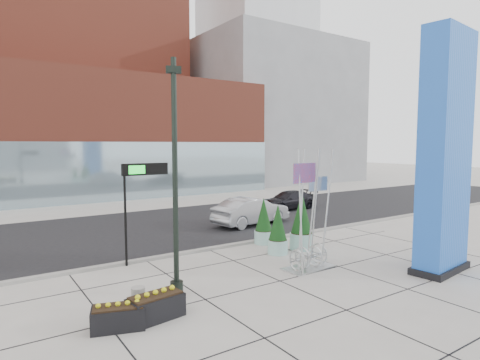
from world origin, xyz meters
TOP-DOWN VIEW (x-y plane):
  - ground at (0.00, 0.00)m, footprint 160.00×160.00m
  - street_asphalt at (0.00, 10.00)m, footprint 80.00×12.00m
  - curb_edge at (0.00, 4.00)m, footprint 80.00×0.30m
  - tower_podium at (1.00, 27.00)m, footprint 34.00×10.00m
  - tower_glass_front at (1.00, 22.20)m, footprint 34.00×0.60m
  - building_grey_parking at (26.00, 32.00)m, footprint 20.00×18.00m
  - building_pale_office at (36.00, 48.00)m, footprint 16.00×16.00m
  - blue_pylon at (6.75, -3.54)m, footprint 2.81×1.50m
  - lamp_post at (-2.59, -0.19)m, footprint 0.51×0.41m
  - public_art_sculpture at (2.87, -0.49)m, footprint 2.08×1.09m
  - concrete_bollard at (-4.08, -0.83)m, footprint 0.39×0.39m
  - overhead_street_sign at (-2.19, 3.80)m, footprint 1.91×0.24m
  - round_planter_east at (4.60, 1.80)m, footprint 1.06×1.06m
  - round_planter_mid at (3.20, 1.80)m, footprint 0.88×0.88m
  - round_planter_west at (3.80, 3.60)m, footprint 0.89×0.89m
  - box_planter_north at (-4.85, -1.46)m, footprint 1.49×1.07m
  - box_planter_south at (-3.80, -1.43)m, footprint 1.59×0.96m
  - car_silver_mid at (5.95, 7.60)m, footprint 5.15×2.41m
  - car_dark_east at (11.52, 10.65)m, footprint 4.64×1.97m

SIDE VIEW (x-z plane):
  - ground at x=0.00m, z-range 0.00..0.00m
  - street_asphalt at x=0.00m, z-range 0.00..0.02m
  - curb_edge at x=0.00m, z-range 0.00..0.12m
  - box_planter_north at x=-4.85m, z-range -0.03..0.71m
  - box_planter_south at x=-3.80m, z-range -0.03..0.79m
  - concrete_bollard at x=-4.08m, z-range 0.00..0.77m
  - car_dark_east at x=11.52m, z-range 0.00..1.34m
  - car_silver_mid at x=5.95m, z-range 0.00..1.63m
  - round_planter_mid at x=3.20m, z-range -0.06..2.15m
  - round_planter_west at x=3.80m, z-range -0.06..2.18m
  - public_art_sculpture at x=2.87m, z-range -1.11..3.55m
  - round_planter_east at x=4.60m, z-range -0.07..2.58m
  - tower_glass_front at x=1.00m, z-range 0.00..5.00m
  - lamp_post at x=-2.59m, z-range -0.67..6.75m
  - overhead_street_sign at x=-2.19m, z-range 1.45..5.49m
  - blue_pylon at x=6.75m, z-range -0.15..8.82m
  - tower_podium at x=1.00m, z-range 0.00..11.00m
  - building_grey_parking at x=26.00m, z-range 0.00..18.00m
  - building_pale_office at x=36.00m, z-range 0.00..55.00m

